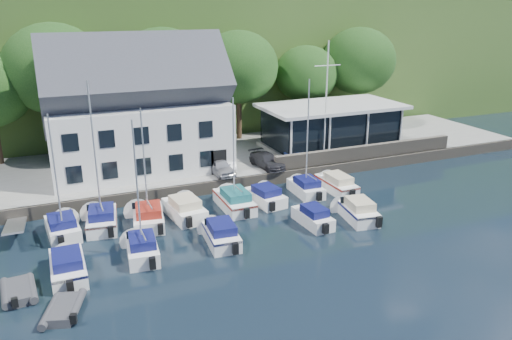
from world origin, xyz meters
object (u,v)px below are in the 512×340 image
object	(u,v)px
flagpole	(326,102)
boat_r1_0	(55,173)
boat_r1_1	(96,163)
car_silver	(220,166)
boat_r2_1	(137,187)
boat_r1_7	(336,182)
boat_r1_6	(307,142)
car_blue	(293,152)
boat_r2_3	(313,215)
boat_r2_4	(358,209)
harbor_building	(138,117)
boat_r1_5	(265,194)
boat_r1_3	(184,207)
boat_r2_2	(221,232)
club_pavilion	(331,126)
dinghy_1	(63,308)
boat_r1_4	(234,148)
boat_r2_0	(68,264)
boat_r1_2	(144,162)
car_white	(225,161)
dinghy_0	(18,290)
car_dgrey	(267,160)

from	to	relation	value
flagpole	boat_r1_0	world-z (taller)	flagpole
flagpole	boat_r1_1	size ratio (longest dim) A/B	1.13
car_silver	boat_r2_1	distance (m)	12.95
boat_r1_7	boat_r1_6	bearing A→B (deg)	173.11
flagpole	boat_r1_1	world-z (taller)	flagpole
car_blue	boat_r2_3	size ratio (longest dim) A/B	0.74
boat_r2_1	boat_r2_4	xyz separation A→B (m)	(14.67, -0.34, -3.64)
boat_r1_0	boat_r2_1	xyz separation A→B (m)	(4.13, -4.91, 0.20)
boat_r1_6	boat_r2_4	distance (m)	6.61
harbor_building	boat_r1_5	distance (m)	12.52
harbor_building	car_silver	xyz separation A→B (m)	(5.55, -4.08, -3.71)
boat_r1_3	boat_r1_5	world-z (taller)	boat_r1_3
car_silver	boat_r2_4	distance (m)	11.96
boat_r1_7	boat_r2_2	world-z (taller)	boat_r2_2
club_pavilion	boat_r1_3	distance (m)	19.04
boat_r1_6	boat_r2_2	size ratio (longest dim) A/B	1.52
car_blue	dinghy_1	bearing A→B (deg)	-124.66
boat_r1_3	boat_r1_4	world-z (taller)	boat_r1_4
car_blue	boat_r2_0	size ratio (longest dim) A/B	0.63
boat_r2_4	boat_r1_0	bearing A→B (deg)	173.05
boat_r1_2	boat_r2_3	xyz separation A→B (m)	(10.15, -4.26, -3.74)
boat_r2_2	boat_r1_5	bearing A→B (deg)	47.65
car_white	dinghy_0	size ratio (longest dim) A/B	1.32
car_white	club_pavilion	bearing A→B (deg)	20.03
car_dgrey	boat_r1_7	bearing A→B (deg)	-58.57
boat_r1_4	boat_r2_4	world-z (taller)	boat_r1_4
club_pavilion	boat_r2_3	bearing A→B (deg)	-124.97
harbor_building	boat_r1_6	bearing A→B (deg)	-37.69
boat_r1_1	boat_r2_4	bearing A→B (deg)	-10.51
harbor_building	car_white	bearing A→B (deg)	-23.49
car_dgrey	boat_r1_7	world-z (taller)	car_dgrey
boat_r1_6	boat_r2_3	bearing A→B (deg)	-111.47
boat_r1_2	boat_r1_6	bearing A→B (deg)	13.33
harbor_building	car_silver	distance (m)	7.83
flagpole	boat_r1_4	bearing A→B (deg)	-153.36
dinghy_1	boat_r1_2	bearing A→B (deg)	73.29
boat_r1_2	boat_r1_4	world-z (taller)	boat_r1_4
harbor_building	boat_r2_2	xyz separation A→B (m)	(2.22, -13.77, -4.63)
car_dgrey	boat_r2_0	world-z (taller)	car_dgrey
flagpole	boat_r2_0	xyz separation A→B (m)	(-22.13, -10.54, -5.40)
boat_r1_0	boat_r1_3	size ratio (longest dim) A/B	1.48
car_silver	flagpole	size ratio (longest dim) A/B	0.36
boat_r1_2	boat_r1_3	bearing A→B (deg)	16.11
boat_r1_0	boat_r1_2	bearing A→B (deg)	-11.33
boat_r2_0	boat_r1_5	bearing A→B (deg)	20.28
boat_r1_2	boat_r2_4	bearing A→B (deg)	-9.93
boat_r2_1	boat_r1_1	bearing A→B (deg)	113.74
club_pavilion	flagpole	bearing A→B (deg)	-128.63
dinghy_0	flagpole	bearing A→B (deg)	20.40
car_white	boat_r2_2	bearing A→B (deg)	-102.27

